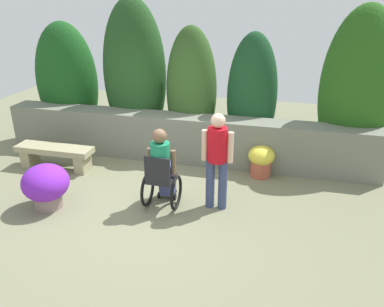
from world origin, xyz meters
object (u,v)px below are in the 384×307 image
Objects in this scene: person_in_wheelchair at (162,171)px; flower_pot_terracotta_by_wall at (46,185)px; person_standing_companion at (217,156)px; flower_pot_purple_near at (261,160)px; stone_bench at (55,154)px.

person_in_wheelchair is 1.85m from flower_pot_terracotta_by_wall.
person_standing_companion is 2.66× the size of flower_pot_purple_near.
flower_pot_terracotta_by_wall is at bearing -148.38° from flower_pot_purple_near.
person_in_wheelchair reaches higher than stone_bench.
flower_pot_terracotta_by_wall reaches higher than stone_bench.
person_standing_companion reaches higher than person_in_wheelchair.
flower_pot_purple_near is at bearing 45.11° from person_in_wheelchair.
person_standing_companion is 2.14× the size of flower_pot_terracotta_by_wall.
stone_bench is at bearing 160.54° from person_in_wheelchair.
person_standing_companion reaches higher than stone_bench.
person_in_wheelchair is (2.47, -0.85, 0.32)m from stone_bench.
flower_pot_terracotta_by_wall is (-3.21, -1.97, 0.06)m from flower_pot_purple_near.
flower_pot_purple_near is 3.77m from flower_pot_terracotta_by_wall.
person_standing_companion reaches higher than flower_pot_purple_near.
person_in_wheelchair reaches higher than flower_pot_terracotta_by_wall.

